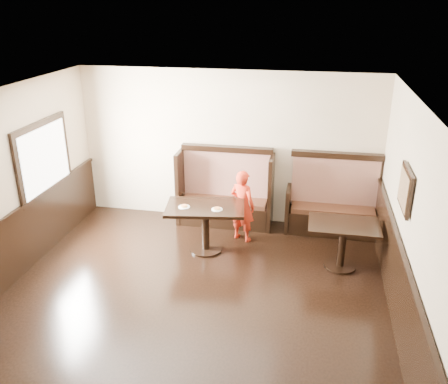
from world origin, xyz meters
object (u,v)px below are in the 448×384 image
(booth_neighbor, at_px, (333,206))
(table_main, at_px, (205,217))
(booth_main, at_px, (226,196))
(child, at_px, (242,206))
(table_neighbor, at_px, (343,235))

(booth_neighbor, relative_size, table_main, 1.21)
(booth_main, relative_size, child, 1.37)
(table_main, xyz_separation_m, child, (0.53, 0.50, 0.02))
(booth_main, distance_m, table_main, 1.14)
(table_neighbor, xyz_separation_m, child, (-1.66, 0.62, 0.08))
(child, bearing_deg, table_neighbor, -177.67)
(booth_main, bearing_deg, table_neighbor, -30.90)
(booth_main, distance_m, table_neighbor, 2.42)
(booth_main, xyz_separation_m, booth_neighbor, (1.95, -0.00, -0.05))
(child, bearing_deg, table_main, 65.79)
(table_main, height_order, child, child)
(table_main, distance_m, child, 0.73)
(table_neighbor, bearing_deg, table_main, 176.96)
(booth_neighbor, bearing_deg, table_neighbor, -84.09)
(booth_neighbor, bearing_deg, table_main, -151.42)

